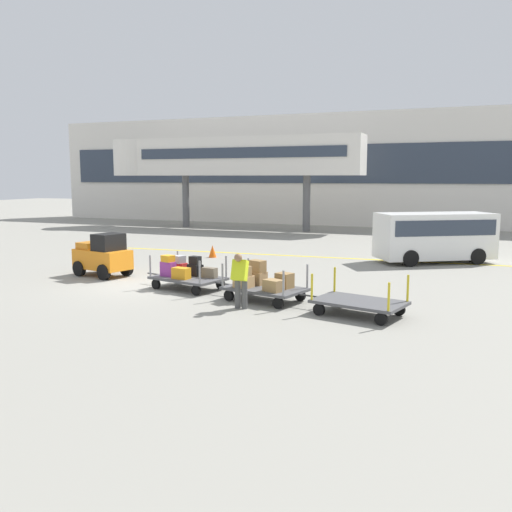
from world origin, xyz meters
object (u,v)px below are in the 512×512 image
Objects in this scene: baggage_handler at (240,278)px; shuttle_van at (435,233)px; baggage_tug at (103,256)px; baggage_cart_tail at (359,303)px; baggage_cart_lead at (186,273)px; safety_cone_near at (213,251)px; baggage_cart_middle at (263,283)px.

baggage_handler is 0.31× the size of shuttle_van.
baggage_handler is at bearing -23.22° from baggage_tug.
baggage_handler is (-3.17, -0.49, 0.52)m from baggage_cart_tail.
shuttle_van is at bearing 51.45° from baggage_cart_lead.
shuttle_van reaches higher than safety_cone_near.
baggage_cart_tail is at bearing 8.75° from baggage_handler.
baggage_cart_middle is 3.06m from baggage_cart_tail.
safety_cone_near is (-2.34, 6.73, -0.24)m from baggage_cart_lead.
baggage_cart_tail is 0.61× the size of shuttle_van.
shuttle_van is at bearing 12.84° from safety_cone_near.
baggage_handler reaches higher than safety_cone_near.
baggage_tug is at bearing -105.40° from safety_cone_near.
baggage_handler is (6.70, -2.87, 0.11)m from baggage_tug.
baggage_cart_tail is (5.94, -1.46, -0.17)m from baggage_cart_lead.
baggage_cart_middle is 5.61× the size of safety_cone_near.
baggage_cart_middle is at bearing 80.49° from baggage_handler.
baggage_cart_middle is at bearing -113.13° from shuttle_van.
baggage_cart_middle is 1.98× the size of baggage_handler.
safety_cone_near is (-9.41, -2.14, -0.96)m from shuttle_van.
baggage_handler is 11.65m from shuttle_van.
baggage_tug is 0.45× the size of shuttle_van.
baggage_tug reaches higher than baggage_cart_lead.
baggage_cart_tail is 3.25m from baggage_handler.
shuttle_van is at bearing 66.87° from baggage_cart_middle.
baggage_cart_lead reaches higher than safety_cone_near.
shuttle_van is 9.70m from safety_cone_near.
baggage_handler reaches higher than baggage_cart_lead.
baggage_tug is 4.05m from baggage_cart_lead.
baggage_handler reaches higher than baggage_cart_tail.
baggage_tug is 4.18× the size of safety_cone_near.
baggage_cart_lead is 3.06m from baggage_cart_middle.
shuttle_van is (4.31, 10.82, 0.37)m from baggage_handler.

